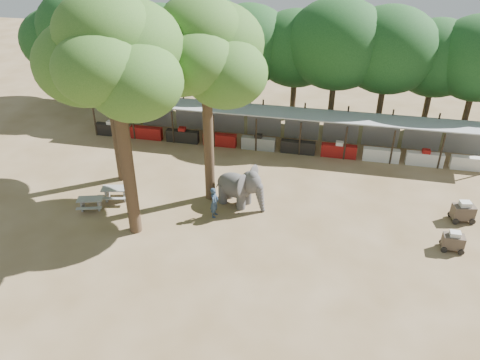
% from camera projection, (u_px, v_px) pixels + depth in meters
% --- Properties ---
extents(ground, '(100.00, 100.00, 0.00)m').
position_uv_depth(ground, '(238.00, 271.00, 22.05)').
color(ground, brown).
rests_on(ground, ground).
extents(vendor_stalls, '(28.00, 2.99, 2.80)m').
position_uv_depth(vendor_stalls, '(280.00, 130.00, 33.15)').
color(vendor_stalls, '#94979B').
rests_on(vendor_stalls, ground).
extents(yard_tree_left, '(7.10, 6.90, 11.02)m').
position_uv_depth(yard_tree_left, '(104.00, 47.00, 25.68)').
color(yard_tree_left, '#332316').
rests_on(yard_tree_left, ground).
extents(yard_tree_center, '(7.10, 6.90, 12.04)m').
position_uv_depth(yard_tree_center, '(112.00, 57.00, 20.40)').
color(yard_tree_center, '#332316').
rests_on(yard_tree_center, ground).
extents(yard_tree_back, '(7.10, 6.90, 11.36)m').
position_uv_depth(yard_tree_back, '(204.00, 52.00, 23.56)').
color(yard_tree_back, '#332316').
rests_on(yard_tree_back, ground).
extents(backdrop_trees, '(46.46, 5.95, 8.33)m').
position_uv_depth(backdrop_trees, '(292.00, 50.00, 35.33)').
color(backdrop_trees, '#332316').
rests_on(backdrop_trees, ground).
extents(elephant, '(3.22, 2.40, 2.39)m').
position_uv_depth(elephant, '(240.00, 186.00, 26.43)').
color(elephant, '#3D3B3B').
rests_on(elephant, ground).
extents(handler, '(0.47, 0.67, 1.78)m').
position_uv_depth(handler, '(214.00, 202.00, 25.56)').
color(handler, '#26384C').
rests_on(handler, ground).
extents(picnic_table_near, '(1.71, 1.61, 0.70)m').
position_uv_depth(picnic_table_near, '(91.00, 202.00, 26.36)').
color(picnic_table_near, gray).
rests_on(picnic_table_near, ground).
extents(picnic_table_far, '(1.88, 1.76, 0.80)m').
position_uv_depth(picnic_table_far, '(116.00, 192.00, 27.20)').
color(picnic_table_far, gray).
rests_on(picnic_table_far, ground).
extents(cart_front, '(1.12, 0.74, 1.09)m').
position_uv_depth(cart_front, '(453.00, 241.00, 23.17)').
color(cart_front, '#3C3027').
rests_on(cart_front, ground).
extents(cart_back, '(1.37, 1.04, 1.21)m').
position_uv_depth(cart_back, '(463.00, 211.00, 25.32)').
color(cart_back, '#3C3027').
rests_on(cart_back, ground).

